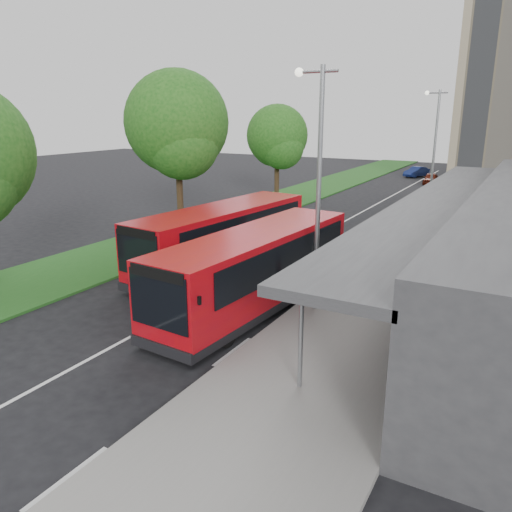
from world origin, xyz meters
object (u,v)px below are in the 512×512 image
at_px(bus_main, 256,269).
at_px(lamp_post_far, 434,144).
at_px(litter_bin, 394,249).
at_px(tree_far, 277,140).
at_px(car_far, 417,172).
at_px(lamp_post_near, 317,177).
at_px(tree_mid, 178,130).
at_px(bollard, 425,214).
at_px(bus_second, 222,238).
at_px(car_near, 431,178).

bearing_deg(bus_main, lamp_post_far, 88.75).
bearing_deg(litter_bin, tree_far, 136.74).
bearing_deg(car_far, lamp_post_far, -54.00).
bearing_deg(lamp_post_near, tree_mid, 147.64).
distance_m(tree_far, car_far, 22.79).
height_order(lamp_post_near, lamp_post_far, same).
height_order(litter_bin, bollard, bollard).
bearing_deg(lamp_post_far, bus_second, -107.42).
relative_size(litter_bin, bollard, 0.88).
height_order(lamp_post_far, car_near, lamp_post_far).
distance_m(lamp_post_far, car_far, 21.68).
bearing_deg(tree_mid, litter_bin, 3.46).
relative_size(litter_bin, car_near, 0.24).
bearing_deg(tree_mid, bollard, 39.82).
distance_m(bus_main, litter_bin, 8.89).
distance_m(litter_bin, bollard, 8.95).
bearing_deg(litter_bin, lamp_post_far, 93.99).
height_order(bollard, car_far, car_far).
bearing_deg(bus_second, lamp_post_near, -20.08).
xyz_separation_m(lamp_post_near, bus_second, (-5.45, 2.64, -3.29)).
distance_m(tree_mid, bus_main, 12.77).
bearing_deg(lamp_post_far, lamp_post_near, -90.00).
bearing_deg(tree_mid, tree_far, 90.00).
bearing_deg(litter_bin, tree_mid, -176.54).
relative_size(lamp_post_far, bus_second, 0.80).
xyz_separation_m(bollard, car_far, (-5.62, 23.92, -0.04)).
bearing_deg(car_far, bus_main, -63.54).
bearing_deg(tree_mid, bus_main, -39.79).
distance_m(tree_mid, bollard, 15.97).
relative_size(tree_far, lamp_post_far, 0.92).
relative_size(bus_second, car_near, 3.14).
bearing_deg(car_far, lamp_post_near, -60.80).
height_order(tree_mid, tree_far, tree_mid).
distance_m(tree_far, bollard, 12.54).
bearing_deg(bollard, lamp_post_near, -91.58).
xyz_separation_m(bus_main, litter_bin, (2.77, 8.40, -0.88)).
bearing_deg(bus_second, car_near, 91.00).
bearing_deg(lamp_post_far, litter_bin, -86.01).
bearing_deg(lamp_post_near, lamp_post_far, 90.00).
relative_size(tree_mid, bus_second, 0.90).
bearing_deg(litter_bin, car_near, 97.31).
xyz_separation_m(tree_far, car_far, (5.97, 21.58, -4.21)).
relative_size(lamp_post_near, bollard, 9.18).
distance_m(lamp_post_near, bus_second, 6.89).
bearing_deg(car_far, bus_second, -68.47).
height_order(lamp_post_near, car_far, lamp_post_near).
height_order(bollard, car_near, car_near).
distance_m(lamp_post_far, litter_bin, 12.95).
height_order(litter_bin, car_far, car_far).
distance_m(car_near, car_far, 5.63).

